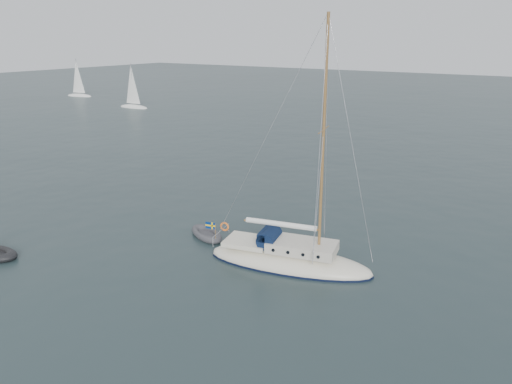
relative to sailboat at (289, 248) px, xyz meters
The scene contains 5 objects.
ground 3.18m from the sailboat, behind, with size 300.00×300.00×0.00m, color black.
sailboat is the anchor object (origin of this frame).
dinghy 6.45m from the sailboat, behind, with size 3.09×1.40×0.44m.
distant_yacht_a 66.39m from the sailboat, 143.60° to the left, with size 6.08×3.24×8.06m.
distant_yacht_c 87.89m from the sailboat, 149.03° to the left, with size 6.03×3.22×8.00m.
Camera 1 is at (15.16, -22.37, 12.16)m, focal length 35.00 mm.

